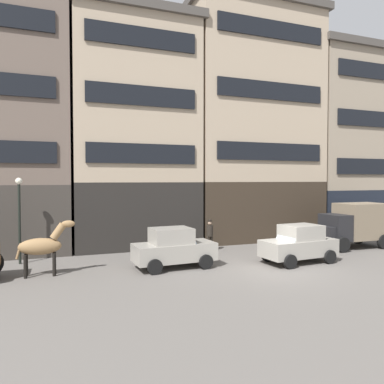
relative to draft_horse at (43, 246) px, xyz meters
The scene contains 10 objects.
ground_plane 10.04m from the draft_horse, 14.83° to the right, with size 120.00×120.00×0.00m, color #605B56.
building_center_left 10.26m from the draft_horse, 53.28° to the left, with size 7.81×6.74×13.95m.
building_center_right 16.39m from the draft_horse, 27.11° to the left, with size 9.36×6.74×15.86m.
building_far_right 23.84m from the draft_horse, 17.13° to the left, with size 8.93×6.74×13.88m.
draft_horse is the anchor object (origin of this frame).
delivery_truck_far 17.06m from the draft_horse, ahead, with size 4.36×2.15×2.62m.
sedan_dark 5.60m from the draft_horse, ahead, with size 3.79×2.04×1.83m.
sedan_light 11.71m from the draft_horse, ahead, with size 3.82×2.11×1.83m.
pedestrian_officer 8.97m from the draft_horse, 15.95° to the left, with size 0.37×0.37×1.79m.
streetlamp_curbside 3.29m from the draft_horse, 111.88° to the left, with size 0.32×0.32×4.12m.
Camera 1 is at (-9.02, -13.85, 4.03)m, focal length 34.28 mm.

